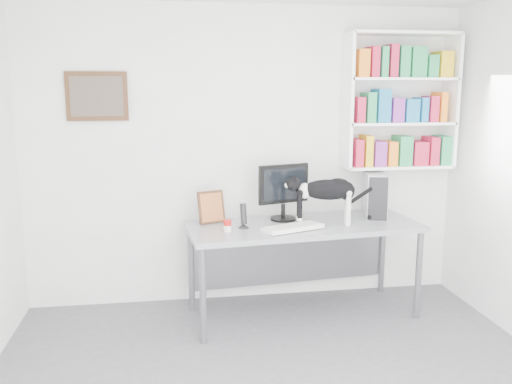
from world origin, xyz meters
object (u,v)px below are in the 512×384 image
Objects in this scene: pc_tower at (375,195)px; desk at (303,270)px; monitor at (283,192)px; cat at (326,201)px; soup_can at (227,226)px; bookshelf at (400,101)px; leaning_print at (211,206)px; keyboard at (293,228)px; speaker at (243,215)px.

desk is at bearing -152.13° from pc_tower.
monitor is 0.77× the size of cat.
soup_can is 0.14× the size of cat.
bookshelf is 1.98m from soup_can.
leaning_print is at bearing 163.51° from monitor.
bookshelf is 1.78m from desk.
pc_tower reaches higher than desk.
leaning_print reaches higher than soup_can.
pc_tower is 1.48m from leaning_print.
bookshelf is 0.89m from pc_tower.
desk is at bearing -159.78° from bookshelf.
pc_tower is (0.85, 0.02, -0.06)m from monitor.
leaning_print is (-0.64, 0.34, 0.13)m from keyboard.
leaning_print is at bearing 162.83° from desk.
keyboard is (-1.11, -0.54, -1.01)m from bookshelf.
soup_can is (0.11, -0.30, -0.10)m from leaning_print.
leaning_print is (-0.78, 0.16, 0.56)m from desk.
leaning_print is at bearing 109.98° from soup_can.
speaker is at bearing -166.91° from monitor.
speaker is 0.75× the size of leaning_print.
monitor is at bearing -17.93° from leaning_print.
keyboard is 0.93m from pc_tower.
cat is (0.70, 0.01, 0.10)m from speaker.
keyboard is 0.42m from speaker.
cat reaches higher than soup_can.
desk is 0.49m from keyboard.
bookshelf is at bearing 37.08° from cat.
monitor is 1.28× the size of pc_tower.
speaker is 2.28× the size of soup_can.
pc_tower is at bearing 9.33° from desk.
desk is 9.11× the size of speaker.
soup_can is at bearing -153.71° from pc_tower.
monitor is at bearing 155.72° from cat.
desk is 3.91× the size of keyboard.
bookshelf is at bearing -7.95° from monitor.
keyboard is at bearing -154.18° from bookshelf.
bookshelf is 2.45× the size of monitor.
leaning_print reaches higher than desk.
bookshelf is 5.72× the size of speaker.
speaker is 0.71m from cat.
bookshelf reaches higher than pc_tower.
speaker is at bearing -59.44° from leaning_print.
monitor is (-0.15, 0.17, 0.67)m from desk.
bookshelf reaches higher than cat.
soup_can is (-0.14, -0.08, -0.06)m from speaker.
monitor is 0.85m from pc_tower.
cat is (0.18, -0.05, 0.62)m from desk.
cat reaches higher than speaker.
monitor is at bearing 14.83° from speaker.
pc_tower is 1.42m from soup_can.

